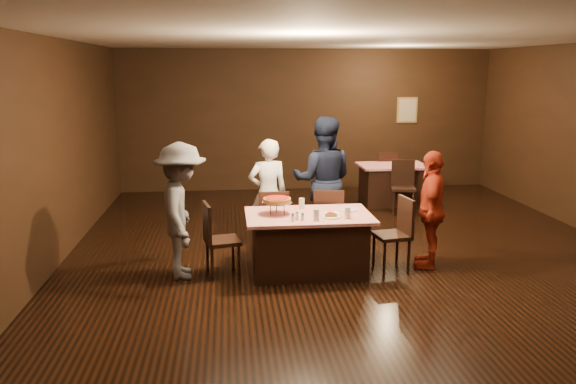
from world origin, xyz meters
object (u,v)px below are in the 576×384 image
object	(u,v)px
pizza_stand	(277,200)
chair_back_near	(403,187)
chair_far_left	(273,222)
chair_back_far	(384,174)
glass_front_left	(316,215)
diner_red_shirt	(431,209)
back_table	(392,184)
glass_front_right	(348,213)
main_table	(308,243)
diner_grey_knit	(182,211)
chair_end_right	(392,234)
chair_end_left	(222,239)
glass_back	(302,203)
chair_far_right	(329,220)
diner_navy_hoodie	(323,180)
plate_empty	(349,210)
diner_white_jacket	(268,193)

from	to	relation	value
pizza_stand	chair_back_near	bearing A→B (deg)	47.70
chair_far_left	chair_back_far	world-z (taller)	same
chair_back_near	glass_front_left	xyz separation A→B (m)	(-2.11, -3.16, 0.37)
diner_red_shirt	glass_front_left	bearing A→B (deg)	-55.33
back_table	glass_front_right	distance (m)	4.20
main_table	glass_front_left	world-z (taller)	glass_front_left
chair_back_near	diner_grey_knit	bearing A→B (deg)	-130.58
chair_end_right	diner_grey_knit	bearing A→B (deg)	-99.11
chair_end_left	glass_front_right	xyz separation A→B (m)	(1.55, -0.25, 0.37)
back_table	glass_back	distance (m)	3.97
diner_red_shirt	glass_front_right	bearing A→B (deg)	-53.65
diner_grey_knit	main_table	bearing A→B (deg)	-94.36
chair_end_left	chair_back_near	world-z (taller)	same
back_table	pizza_stand	distance (m)	4.38
chair_back_near	glass_back	bearing A→B (deg)	-118.56
chair_far_right	diner_navy_hoodie	xyz separation A→B (m)	(0.00, 0.54, 0.48)
diner_grey_knit	diner_red_shirt	world-z (taller)	diner_grey_knit
glass_back	chair_far_left	bearing A→B (deg)	127.87
back_table	diner_grey_knit	distance (m)	5.19
main_table	glass_front_right	size ratio (longest dim) A/B	11.43
back_table	diner_navy_hoodie	size ratio (longest dim) A/B	0.68
chair_end_right	diner_navy_hoodie	world-z (taller)	diner_navy_hoodie
chair_far_right	plate_empty	size ratio (longest dim) A/B	3.80
chair_back_far	diner_navy_hoodie	size ratio (longest dim) A/B	0.50
chair_far_left	glass_front_right	world-z (taller)	chair_far_left
diner_grey_knit	glass_front_left	bearing A→B (deg)	-104.67
chair_end_right	chair_back_far	xyz separation A→B (m)	(1.06, 4.16, 0.00)
diner_red_shirt	chair_back_far	bearing A→B (deg)	-164.82
diner_grey_knit	pizza_stand	distance (m)	1.20
glass_back	back_table	bearing A→B (deg)	55.90
chair_far_left	diner_red_shirt	bearing A→B (deg)	160.43
chair_back_far	diner_navy_hoodie	world-z (taller)	diner_navy_hoodie
chair_far_left	chair_end_right	distance (m)	1.68
pizza_stand	diner_navy_hoodie	bearing A→B (deg)	57.08
diner_white_jacket	glass_front_right	xyz separation A→B (m)	(0.89, -1.39, 0.04)
back_table	chair_back_far	bearing A→B (deg)	90.00
main_table	chair_far_right	distance (m)	0.85
chair_end_left	chair_end_right	world-z (taller)	same
diner_navy_hoodie	plate_empty	bearing A→B (deg)	109.25
pizza_stand	chair_end_right	bearing A→B (deg)	-1.91
chair_end_left	plate_empty	xyz separation A→B (m)	(1.65, 0.15, 0.30)
chair_back_far	glass_back	world-z (taller)	chair_back_far
diner_white_jacket	pizza_stand	distance (m)	1.10
diner_white_jacket	diner_navy_hoodie	distance (m)	0.86
chair_back_near	diner_grey_knit	distance (m)	4.73
main_table	chair_back_far	world-z (taller)	chair_back_far
diner_white_jacket	diner_grey_knit	distance (m)	1.62
back_table	diner_grey_knit	bearing A→B (deg)	-136.59
glass_front_right	glass_back	distance (m)	0.74
diner_red_shirt	diner_navy_hoodie	bearing A→B (deg)	-112.85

